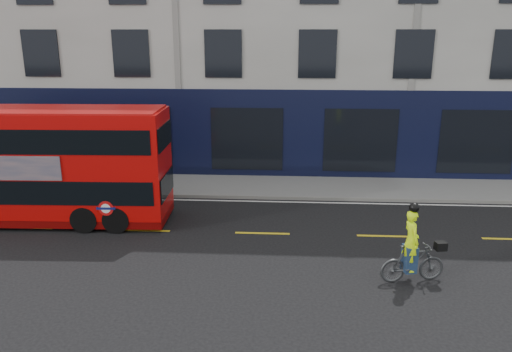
{
  "coord_description": "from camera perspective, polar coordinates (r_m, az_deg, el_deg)",
  "views": [
    {
      "loc": [
        4.7,
        -13.77,
        6.42
      ],
      "look_at": [
        3.76,
        1.92,
        1.85
      ],
      "focal_mm": 35.0,
      "sensor_mm": 36.0,
      "label": 1
    }
  ],
  "objects": [
    {
      "name": "bus",
      "position": [
        18.8,
        -24.93,
        1.18
      ],
      "size": [
        9.91,
        2.55,
        3.96
      ],
      "rotation": [
        0.0,
        0.0,
        0.03
      ],
      "color": "#C20807",
      "rests_on": "ground"
    },
    {
      "name": "road_edge_line",
      "position": [
        20.11,
        -10.3,
        -2.66
      ],
      "size": [
        58.0,
        0.1,
        0.01
      ],
      "primitive_type": "cube",
      "color": "silver",
      "rests_on": "ground"
    },
    {
      "name": "kerb",
      "position": [
        20.37,
        -10.11,
        -2.23
      ],
      "size": [
        60.0,
        0.12,
        0.13
      ],
      "primitive_type": "cube",
      "color": "slate",
      "rests_on": "ground"
    },
    {
      "name": "building_terrace",
      "position": [
        27.15,
        -6.91,
        18.36
      ],
      "size": [
        50.0,
        10.07,
        15.0
      ],
      "color": "#B8B5AD",
      "rests_on": "ground"
    },
    {
      "name": "pavement",
      "position": [
        21.76,
        -9.21,
        -1.0
      ],
      "size": [
        60.0,
        3.0,
        0.12
      ],
      "primitive_type": "cube",
      "color": "slate",
      "rests_on": "ground"
    },
    {
      "name": "cyclist",
      "position": [
        13.9,
        17.43,
        -8.7
      ],
      "size": [
        1.83,
        0.84,
        2.23
      ],
      "rotation": [
        0.0,
        0.0,
        0.2
      ],
      "color": "#414446",
      "rests_on": "ground"
    },
    {
      "name": "ground",
      "position": [
        15.91,
        -14.23,
        -8.13
      ],
      "size": [
        120.0,
        120.0,
        0.0
      ],
      "primitive_type": "plane",
      "color": "black",
      "rests_on": "ground"
    },
    {
      "name": "lane_dashes",
      "position": [
        17.22,
        -12.76,
        -6.09
      ],
      "size": [
        58.0,
        0.12,
        0.01
      ],
      "primitive_type": null,
      "color": "gold",
      "rests_on": "ground"
    }
  ]
}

